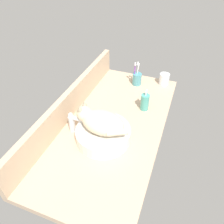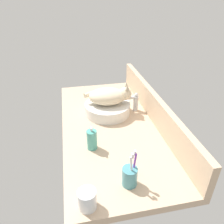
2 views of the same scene
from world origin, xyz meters
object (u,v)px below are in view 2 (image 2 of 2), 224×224
(sink_basin, at_px, (108,108))
(water_glass, at_px, (87,200))
(cat, at_px, (109,96))
(toothbrush_cup, at_px, (130,176))
(faucet, at_px, (134,101))
(soap_dispenser, at_px, (92,140))

(sink_basin, relative_size, water_glass, 3.59)
(cat, height_order, toothbrush_cup, cat)
(faucet, bearing_deg, toothbrush_cup, -18.19)
(faucet, distance_m, soap_dispenser, 0.49)
(faucet, distance_m, toothbrush_cup, 0.67)
(sink_basin, xyz_separation_m, toothbrush_cup, (0.64, -0.02, 0.01))
(sink_basin, relative_size, cat, 0.98)
(soap_dispenser, distance_m, water_glass, 0.37)
(toothbrush_cup, bearing_deg, faucet, 161.81)
(cat, xyz_separation_m, soap_dispenser, (0.35, -0.17, -0.08))
(soap_dispenser, relative_size, toothbrush_cup, 0.79)
(cat, xyz_separation_m, toothbrush_cup, (0.64, -0.03, -0.08))
(cat, relative_size, faucet, 2.34)
(faucet, bearing_deg, soap_dispenser, -44.08)
(faucet, xyz_separation_m, toothbrush_cup, (0.64, -0.21, -0.02))
(soap_dispenser, relative_size, water_glass, 1.69)
(sink_basin, relative_size, toothbrush_cup, 1.67)
(faucet, xyz_separation_m, soap_dispenser, (0.35, -0.34, -0.01))
(soap_dispenser, height_order, water_glass, soap_dispenser)
(soap_dispenser, bearing_deg, water_glass, -10.19)
(toothbrush_cup, height_order, water_glass, toothbrush_cup)
(faucet, height_order, toothbrush_cup, toothbrush_cup)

